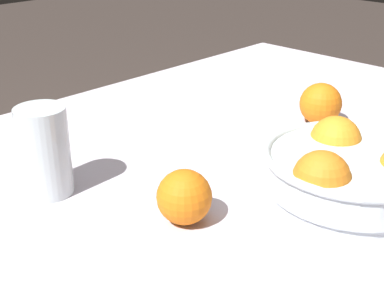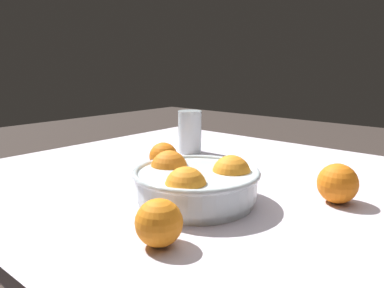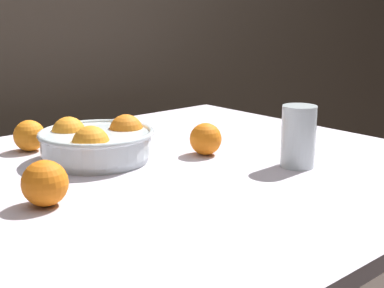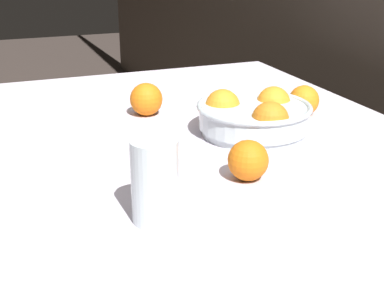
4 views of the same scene
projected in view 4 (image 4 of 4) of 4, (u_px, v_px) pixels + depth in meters
dining_table at (190, 171)px, 1.19m from camera, size 1.36×1.05×0.75m
fruit_bowl at (254, 116)px, 1.20m from camera, size 0.26×0.26×0.10m
juice_glass at (155, 185)px, 0.82m from camera, size 0.07×0.07×0.13m
orange_loose_near_bowl at (146, 99)px, 1.33m from camera, size 0.08×0.08×0.08m
orange_loose_front at (304, 100)px, 1.33m from camera, size 0.08×0.08×0.08m
orange_loose_aside at (248, 160)px, 0.97m from camera, size 0.08×0.08×0.08m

